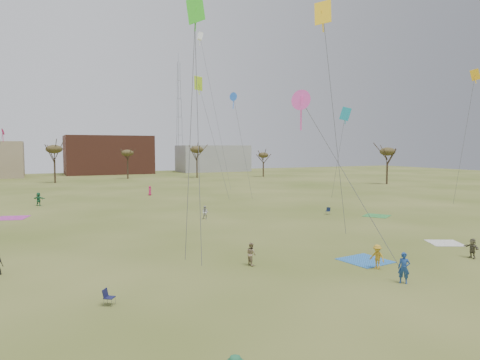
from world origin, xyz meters
name	(u,v)px	position (x,y,z in m)	size (l,w,h in m)	color
ground	(322,281)	(0.00, 0.00, 0.00)	(260.00, 260.00, 0.00)	#3E4F18
flyer_near_right	(404,268)	(4.21, -2.53, 0.96)	(0.70, 0.46, 1.91)	navy
spectator_fore_b	(251,254)	(-2.40, 5.09, 0.81)	(0.78, 0.61, 1.61)	#937E5D
spectator_fore_c	(472,248)	(13.52, -0.30, 0.75)	(1.40, 0.44, 1.51)	brown
flyer_mid_b	(377,257)	(4.99, 0.58, 0.84)	(1.08, 0.62, 1.68)	#B88B22
spectator_mid_e	(205,213)	(1.65, 24.90, 0.77)	(0.75, 0.58, 1.54)	#BBBBBB
flyer_far_a	(39,199)	(-15.77, 45.82, 0.96)	(1.78, 0.57, 1.92)	#277649
flyer_far_b	(150,191)	(1.80, 52.33, 0.82)	(0.80, 0.52, 1.64)	#C8225A
blanket_blue	(365,261)	(5.72, 2.56, 0.00)	(3.12, 3.12, 0.03)	#2A6BB7
blanket_cream	(445,243)	(16.01, 4.10, 0.00)	(2.62, 2.62, 0.03)	silver
blanket_plum	(12,218)	(-18.75, 35.40, 0.00)	(3.39, 3.39, 0.03)	#B1369A
blanket_olive	(377,216)	(21.34, 18.11, 0.00)	(2.86, 2.86, 0.03)	#328B3D
camp_chair_left	(109,300)	(-12.69, 1.41, 0.26)	(0.73, 0.72, 0.87)	#16183D
camp_chair_right	(328,212)	(16.68, 21.62, 0.26)	(0.73, 0.72, 0.87)	#121C33
kites_aloft	(215,39)	(2.65, 24.04, 20.49)	(57.16, 54.40, 27.75)	black
tree_line	(100,153)	(-2.85, 79.12, 7.09)	(117.44, 49.32, 8.91)	#3A2B1E
building_brick	(108,155)	(5.00, 120.00, 6.00)	(26.00, 16.00, 12.00)	brown
building_grey	(213,158)	(40.00, 118.00, 4.50)	(24.00, 12.00, 9.00)	gray
radio_tower	(179,116)	(30.00, 125.00, 19.21)	(1.51, 1.72, 41.00)	#9EA3A8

